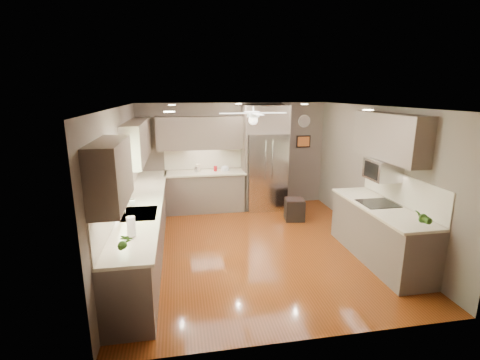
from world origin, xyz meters
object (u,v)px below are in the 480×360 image
object	(u,v)px
stool	(294,209)
paper_towel	(131,226)
canister_b	(196,169)
microwave	(382,170)
refrigerator	(265,160)
canister_d	(215,169)
soap_bottle	(132,202)
potted_plant_left	(125,242)
bowl	(225,170)
canister_c	(198,168)
potted_plant_right	(422,218)

from	to	relation	value
stool	paper_towel	size ratio (longest dim) A/B	1.75
canister_b	microwave	world-z (taller)	microwave
refrigerator	paper_towel	distance (m)	4.43
canister_d	microwave	xyz separation A→B (m)	(2.50, -2.78, 0.48)
paper_towel	refrigerator	bearing A→B (deg)	53.43
canister_d	soap_bottle	size ratio (longest dim) A/B	0.66
canister_b	paper_towel	distance (m)	3.73
canister_d	stool	size ratio (longest dim) A/B	0.26
canister_b	paper_towel	xyz separation A→B (m)	(-1.01, -3.59, 0.07)
potted_plant_left	microwave	world-z (taller)	microwave
canister_b	stool	bearing A→B (deg)	-25.20
bowl	canister_b	bearing A→B (deg)	-179.75
canister_d	stool	bearing A→B (deg)	-31.92
stool	bowl	bearing A→B (deg)	145.01
canister_c	bowl	world-z (taller)	canister_c
potted_plant_left	paper_towel	bearing A→B (deg)	89.55
potted_plant_left	canister_c	bearing A→B (deg)	75.75
canister_d	soap_bottle	distance (m)	2.89
canister_c	refrigerator	size ratio (longest dim) A/B	0.07
potted_plant_right	microwave	bearing A→B (deg)	84.01
paper_towel	microwave	bearing A→B (deg)	12.06
paper_towel	canister_d	bearing A→B (deg)	68.09
microwave	paper_towel	distance (m)	4.07
bowl	canister_c	bearing A→B (deg)	176.31
canister_c	potted_plant_right	distance (m)	4.88
potted_plant_left	bowl	world-z (taller)	potted_plant_left
soap_bottle	paper_towel	bearing A→B (deg)	-83.83
soap_bottle	microwave	distance (m)	4.13
canister_d	paper_towel	bearing A→B (deg)	-111.91
canister_d	refrigerator	world-z (taller)	refrigerator
canister_b	refrigerator	xyz separation A→B (m)	(1.63, -0.04, 0.18)
potted_plant_right	paper_towel	world-z (taller)	potted_plant_right
microwave	soap_bottle	bearing A→B (deg)	174.88
soap_bottle	canister_b	bearing A→B (deg)	64.41
bowl	paper_towel	world-z (taller)	paper_towel
canister_d	bowl	bearing A→B (deg)	-8.08
potted_plant_right	stool	xyz separation A→B (m)	(-0.75, 2.99, -0.85)
canister_d	stool	world-z (taller)	canister_d
canister_b	microwave	distance (m)	4.06
potted_plant_left	potted_plant_right	xyz separation A→B (m)	(3.84, 0.14, -0.01)
canister_c	stool	distance (m)	2.41
canister_b	canister_c	bearing A→B (deg)	45.30
stool	canister_c	bearing A→B (deg)	153.33
canister_c	bowl	size ratio (longest dim) A/B	0.86
soap_bottle	stool	world-z (taller)	soap_bottle
paper_towel	canister_b	bearing A→B (deg)	74.33
bowl	paper_towel	xyz separation A→B (m)	(-1.68, -3.59, 0.12)
paper_towel	potted_plant_right	bearing A→B (deg)	-5.63
canister_d	refrigerator	bearing A→B (deg)	-3.51
potted_plant_left	microwave	distance (m)	4.21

